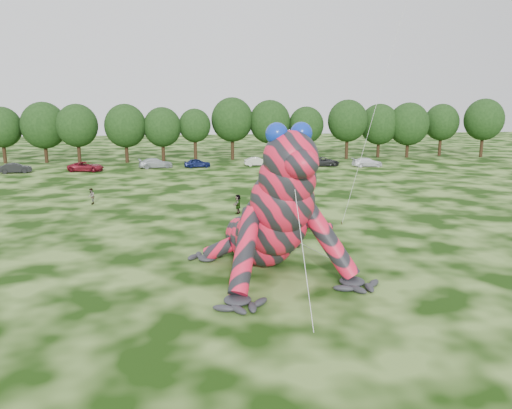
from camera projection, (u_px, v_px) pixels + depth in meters
The scene contains 27 objects.
ground at pixel (192, 286), 27.90m from camera, with size 240.00×240.00×0.00m, color #16330A.
inflatable_gecko at pixel (257, 192), 31.04m from camera, with size 15.32×18.20×9.10m, color red, non-canonical shape.
tree_4 at pixel (3, 135), 80.03m from camera, with size 6.22×5.60×9.06m, color black, non-canonical shape.
tree_5 at pixel (44, 132), 80.53m from camera, with size 7.16×6.44×9.80m, color black, non-canonical shape.
tree_6 at pixel (78, 134), 79.59m from camera, with size 6.52×5.86×9.49m, color black, non-canonical shape.
tree_7 at pixel (126, 133), 80.67m from camera, with size 6.68×6.01×9.48m, color black, non-canonical shape.
tree_8 at pixel (163, 135), 81.66m from camera, with size 6.14×5.53×8.94m, color black, non-canonical shape.
tree_9 at pixel (195, 135), 82.72m from camera, with size 5.27×4.74×8.68m, color black, non-canonical shape.
tree_10 at pixel (232, 129), 84.55m from camera, with size 7.09×6.38×10.50m, color black, non-canonical shape.
tree_11 at pixel (270, 130), 85.05m from camera, with size 7.01×6.31×10.07m, color black, non-canonical shape.
tree_12 at pixel (306, 133), 85.53m from camera, with size 5.99×5.39×8.97m, color black, non-canonical shape.
tree_13 at pixel (347, 129), 85.74m from camera, with size 6.83×6.15×10.13m, color black, non-canonical shape.
tree_14 at pixel (379, 131), 88.18m from camera, with size 6.82×6.14×9.40m, color black, non-canonical shape.
tree_15 at pixel (408, 130), 87.88m from camera, with size 7.17×6.45×9.63m, color black, non-canonical shape.
tree_16 at pixel (441, 130), 90.37m from camera, with size 6.26×5.63×9.37m, color black, non-canonical shape.
tree_17 at pixel (483, 128), 88.48m from camera, with size 6.98×6.28×10.30m, color black, non-canonical shape.
car_1 at pixel (15, 168), 70.00m from camera, with size 1.49×4.26×1.40m, color black.
car_2 at pixel (86, 167), 71.63m from camera, with size 2.30×4.98×1.39m, color maroon.
car_3 at pixel (156, 163), 75.15m from camera, with size 2.05×5.05×1.47m, color #B3BABE.
car_4 at pixel (197, 163), 75.73m from camera, with size 1.61×4.00×1.36m, color #121B50.
car_5 at pixel (258, 162), 77.51m from camera, with size 1.43×4.11×1.35m, color beige.
car_6 at pixel (324, 162), 77.29m from camera, with size 2.31×5.01×1.39m, color #27272A.
car_7 at pixel (367, 162), 76.58m from camera, with size 1.90×4.68×1.36m, color white.
spectator_1 at pixel (91, 196), 49.29m from camera, with size 0.78×0.61×1.60m, color gray.
spectator_5 at pixel (238, 204), 45.33m from camera, with size 1.64×0.52×1.77m, color gray.
spectator_3 at pixel (313, 182), 57.28m from camera, with size 1.07×0.45×1.83m, color gray.
spectator_2 at pixel (281, 178), 61.02m from camera, with size 1.02×0.59×1.59m, color gray.
Camera 1 is at (0.08, -26.58, 10.28)m, focal length 35.00 mm.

